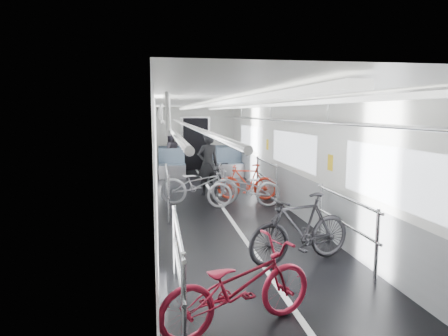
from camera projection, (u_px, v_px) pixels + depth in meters
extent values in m
cube|color=black|center=(227.00, 213.00, 8.80)|extent=(3.00, 14.00, 0.01)
cube|color=white|center=(227.00, 104.00, 8.47)|extent=(3.00, 14.00, 0.02)
cube|color=silver|center=(157.00, 161.00, 8.39)|extent=(0.02, 14.00, 2.40)
cube|color=silver|center=(293.00, 158.00, 8.88)|extent=(0.02, 14.00, 2.40)
cube|color=silver|center=(196.00, 139.00, 15.47)|extent=(3.00, 0.02, 2.40)
cube|color=white|center=(227.00, 213.00, 8.80)|extent=(0.08, 13.80, 0.01)
cube|color=gray|center=(159.00, 196.00, 8.50)|extent=(0.01, 13.90, 0.90)
cube|color=gray|center=(291.00, 191.00, 8.98)|extent=(0.01, 13.90, 0.90)
cube|color=white|center=(158.00, 151.00, 8.36)|extent=(0.01, 10.80, 0.75)
cube|color=white|center=(292.00, 149.00, 8.85)|extent=(0.01, 10.80, 0.75)
cube|color=white|center=(201.00, 106.00, 8.39)|extent=(0.14, 13.40, 0.05)
cube|color=white|center=(252.00, 106.00, 8.57)|extent=(0.14, 13.40, 0.05)
cube|color=black|center=(196.00, 144.00, 15.44)|extent=(0.95, 0.10, 2.00)
imported|color=maroon|center=(238.00, 286.00, 4.07)|extent=(1.84, 1.12, 0.91)
imported|color=#9F9FA4|center=(199.00, 184.00, 9.62)|extent=(1.97, 1.04, 0.99)
imported|color=black|center=(300.00, 228.00, 5.88)|extent=(1.79, 0.88, 1.03)
imported|color=#A2A1A6|center=(244.00, 188.00, 9.32)|extent=(1.76, 0.69, 0.91)
imported|color=red|center=(247.00, 182.00, 10.16)|extent=(1.59, 0.85, 0.92)
imported|color=black|center=(218.00, 178.00, 10.73)|extent=(1.04, 1.89, 0.94)
imported|color=black|center=(208.00, 164.00, 10.74)|extent=(0.71, 0.58, 1.69)
imported|color=#2A272E|center=(170.00, 153.00, 14.05)|extent=(0.93, 0.81, 1.61)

